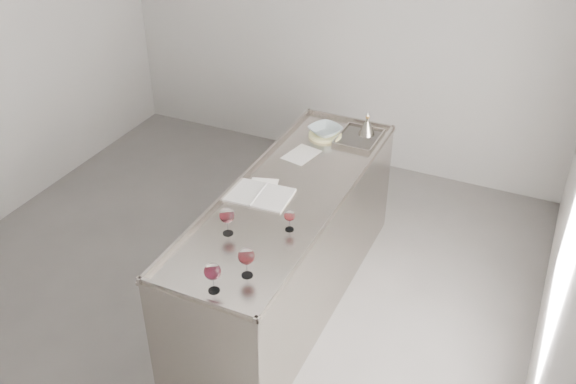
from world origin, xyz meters
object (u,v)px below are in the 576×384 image
at_px(counter, 289,246).
at_px(notebook, 259,195).
at_px(wine_funnel, 367,128).
at_px(wine_glass_left, 227,216).
at_px(wine_glass_small, 289,216).
at_px(wine_glass_middle, 213,272).
at_px(wine_glass_right, 246,257).
at_px(ceramic_bowl, 325,130).

relative_size(counter, notebook, 5.35).
bearing_deg(counter, wine_funnel, 78.74).
height_order(wine_glass_left, wine_glass_small, wine_glass_left).
height_order(wine_glass_left, wine_glass_middle, same).
height_order(wine_glass_right, ceramic_bowl, wine_glass_right).
relative_size(wine_glass_left, wine_glass_right, 0.98).
bearing_deg(wine_glass_small, notebook, 142.89).
xyz_separation_m(counter, wine_glass_right, (0.15, -0.89, 0.60)).
bearing_deg(counter, notebook, -143.27).
xyz_separation_m(ceramic_bowl, wine_funnel, (0.29, 0.16, 0.01)).
relative_size(ceramic_bowl, wine_funnel, 1.23).
relative_size(notebook, ceramic_bowl, 1.87).
xyz_separation_m(wine_glass_left, wine_glass_middle, (0.19, -0.49, 0.00)).
bearing_deg(counter, ceramic_bowl, 95.55).
relative_size(notebook, wine_funnel, 2.29).
relative_size(wine_glass_left, notebook, 0.41).
bearing_deg(wine_glass_right, wine_funnel, 88.43).
bearing_deg(counter, wine_glass_right, -80.38).
height_order(wine_glass_left, notebook, wine_glass_left).
relative_size(wine_glass_left, wine_glass_small, 1.29).
bearing_deg(wine_glass_left, wine_glass_right, -45.78).
xyz_separation_m(wine_glass_left, notebook, (-0.02, 0.46, -0.12)).
bearing_deg(ceramic_bowl, notebook, -94.90).
bearing_deg(ceramic_bowl, wine_glass_right, -82.36).
height_order(wine_glass_middle, wine_funnel, wine_funnel).
relative_size(counter, ceramic_bowl, 9.99).
distance_m(counter, wine_glass_middle, 1.24).
bearing_deg(wine_glass_middle, ceramic_bowl, 93.83).
distance_m(wine_glass_right, wine_funnel, 1.91).
height_order(wine_glass_small, wine_funnel, wine_funnel).
relative_size(counter, wine_glass_left, 13.10).
bearing_deg(wine_glass_middle, wine_funnel, 85.73).
relative_size(wine_glass_small, notebook, 0.32).
distance_m(wine_glass_small, notebook, 0.45).
bearing_deg(wine_glass_left, wine_glass_middle, -68.93).
relative_size(wine_glass_left, ceramic_bowl, 0.76).
xyz_separation_m(wine_glass_left, wine_glass_right, (0.29, -0.30, 0.00)).
xyz_separation_m(wine_glass_middle, wine_glass_small, (0.14, 0.69, -0.03)).
xyz_separation_m(wine_glass_small, notebook, (-0.35, 0.27, -0.09)).
distance_m(wine_glass_left, ceramic_bowl, 1.45).
bearing_deg(wine_glass_small, wine_glass_left, -149.12).
distance_m(wine_glass_left, notebook, 0.48).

